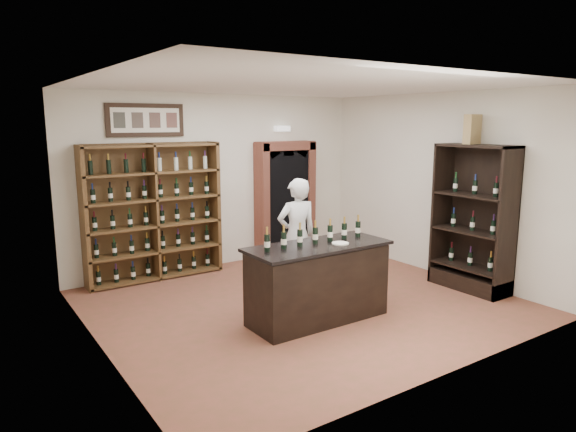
# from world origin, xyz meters

# --- Properties ---
(floor) EXTENTS (5.50, 5.50, 0.00)m
(floor) POSITION_xyz_m (0.00, 0.00, 0.00)
(floor) COLOR brown
(floor) RESTS_ON ground
(ceiling) EXTENTS (5.50, 5.50, 0.00)m
(ceiling) POSITION_xyz_m (0.00, 0.00, 3.00)
(ceiling) COLOR white
(ceiling) RESTS_ON wall_back
(wall_back) EXTENTS (5.50, 0.04, 3.00)m
(wall_back) POSITION_xyz_m (0.00, 2.50, 1.50)
(wall_back) COLOR silver
(wall_back) RESTS_ON ground
(wall_left) EXTENTS (0.04, 5.00, 3.00)m
(wall_left) POSITION_xyz_m (-2.75, 0.00, 1.50)
(wall_left) COLOR silver
(wall_left) RESTS_ON ground
(wall_right) EXTENTS (0.04, 5.00, 3.00)m
(wall_right) POSITION_xyz_m (2.75, 0.00, 1.50)
(wall_right) COLOR silver
(wall_right) RESTS_ON ground
(wine_shelf) EXTENTS (2.20, 0.38, 2.20)m
(wine_shelf) POSITION_xyz_m (-1.30, 2.33, 1.10)
(wine_shelf) COLOR brown
(wine_shelf) RESTS_ON ground
(framed_picture) EXTENTS (1.25, 0.04, 0.52)m
(framed_picture) POSITION_xyz_m (-1.30, 2.47, 2.55)
(framed_picture) COLOR black
(framed_picture) RESTS_ON wall_back
(arched_doorway) EXTENTS (1.17, 0.35, 2.17)m
(arched_doorway) POSITION_xyz_m (1.25, 2.33, 1.14)
(arched_doorway) COLOR black
(arched_doorway) RESTS_ON ground
(emergency_light) EXTENTS (0.30, 0.10, 0.10)m
(emergency_light) POSITION_xyz_m (1.25, 2.42, 2.40)
(emergency_light) COLOR white
(emergency_light) RESTS_ON wall_back
(tasting_counter) EXTENTS (1.88, 0.78, 1.00)m
(tasting_counter) POSITION_xyz_m (-0.20, -0.60, 0.49)
(tasting_counter) COLOR black
(tasting_counter) RESTS_ON ground
(counter_bottle_0) EXTENTS (0.07, 0.07, 0.30)m
(counter_bottle_0) POSITION_xyz_m (-0.92, -0.54, 1.11)
(counter_bottle_0) COLOR black
(counter_bottle_0) RESTS_ON tasting_counter
(counter_bottle_1) EXTENTS (0.07, 0.07, 0.30)m
(counter_bottle_1) POSITION_xyz_m (-0.68, -0.54, 1.11)
(counter_bottle_1) COLOR black
(counter_bottle_1) RESTS_ON tasting_counter
(counter_bottle_2) EXTENTS (0.07, 0.07, 0.30)m
(counter_bottle_2) POSITION_xyz_m (-0.44, -0.54, 1.11)
(counter_bottle_2) COLOR black
(counter_bottle_2) RESTS_ON tasting_counter
(counter_bottle_3) EXTENTS (0.07, 0.07, 0.30)m
(counter_bottle_3) POSITION_xyz_m (-0.20, -0.54, 1.11)
(counter_bottle_3) COLOR black
(counter_bottle_3) RESTS_ON tasting_counter
(counter_bottle_4) EXTENTS (0.07, 0.07, 0.30)m
(counter_bottle_4) POSITION_xyz_m (0.04, -0.54, 1.11)
(counter_bottle_4) COLOR black
(counter_bottle_4) RESTS_ON tasting_counter
(counter_bottle_5) EXTENTS (0.07, 0.07, 0.30)m
(counter_bottle_5) POSITION_xyz_m (0.28, -0.54, 1.11)
(counter_bottle_5) COLOR black
(counter_bottle_5) RESTS_ON tasting_counter
(counter_bottle_6) EXTENTS (0.07, 0.07, 0.30)m
(counter_bottle_6) POSITION_xyz_m (0.52, -0.54, 1.11)
(counter_bottle_6) COLOR black
(counter_bottle_6) RESTS_ON tasting_counter
(side_cabinet) EXTENTS (0.48, 1.20, 2.20)m
(side_cabinet) POSITION_xyz_m (2.52, -0.90, 0.75)
(side_cabinet) COLOR black
(side_cabinet) RESTS_ON ground
(shopkeeper) EXTENTS (0.68, 0.50, 1.72)m
(shopkeeper) POSITION_xyz_m (0.24, 0.49, 0.86)
(shopkeeper) COLOR silver
(shopkeeper) RESTS_ON ground
(plate) EXTENTS (0.21, 0.21, 0.02)m
(plate) POSITION_xyz_m (0.05, -0.73, 1.01)
(plate) COLOR white
(plate) RESTS_ON tasting_counter
(wine_crate) EXTENTS (0.32, 0.16, 0.43)m
(wine_crate) POSITION_xyz_m (2.50, -0.78, 2.42)
(wine_crate) COLOR tan
(wine_crate) RESTS_ON side_cabinet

